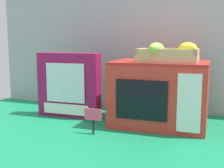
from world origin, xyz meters
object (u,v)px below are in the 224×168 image
at_px(cookie_set_box, 69,85).
at_px(toy_microwave, 160,93).
at_px(food_groups_crate, 169,55).
at_px(price_sign, 93,117).

bearing_deg(cookie_set_box, toy_microwave, 1.13).
bearing_deg(cookie_set_box, food_groups_crate, -2.13).
bearing_deg(food_groups_crate, price_sign, -143.52).
relative_size(toy_microwave, price_sign, 3.93).
distance_m(toy_microwave, cookie_set_box, 0.43).
xyz_separation_m(food_groups_crate, cookie_set_box, (-0.47, 0.02, -0.15)).
relative_size(cookie_set_box, price_sign, 3.03).
height_order(toy_microwave, cookie_set_box, cookie_set_box).
height_order(food_groups_crate, cookie_set_box, food_groups_crate).
height_order(cookie_set_box, price_sign, cookie_set_box).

